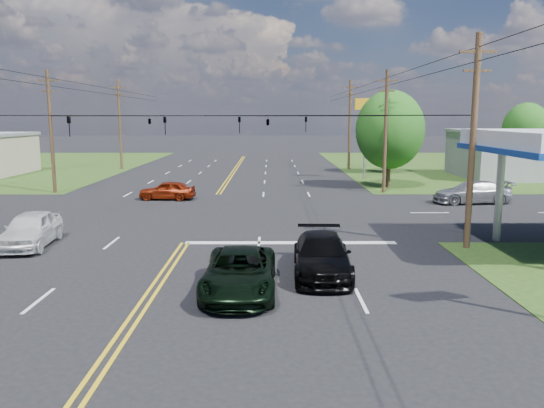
{
  "coord_description": "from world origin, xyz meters",
  "views": [
    {
      "loc": [
        4.05,
        -20.52,
        5.91
      ],
      "look_at": [
        4.12,
        6.0,
        1.56
      ],
      "focal_mm": 35.0,
      "sensor_mm": 36.0,
      "label": 1
    }
  ],
  "objects_px": {
    "retail_ne": "(532,155)",
    "pole_left_far": "(120,124)",
    "pole_right_far": "(350,124)",
    "tree_right_b": "(388,133)",
    "tree_right_a": "(390,130)",
    "pole_se": "(473,140)",
    "pickup_dkgreen": "(240,272)",
    "pickup_white": "(31,229)",
    "pole_ne": "(386,130)",
    "pole_nw": "(51,130)",
    "tree_far_r": "(526,129)",
    "suv_black": "(322,255)"
  },
  "relations": [
    {
      "from": "pole_ne",
      "to": "tree_right_a",
      "type": "relative_size",
      "value": 1.16
    },
    {
      "from": "pole_ne",
      "to": "pickup_white",
      "type": "distance_m",
      "value": 26.97
    },
    {
      "from": "tree_right_a",
      "to": "pickup_dkgreen",
      "type": "height_order",
      "value": "tree_right_a"
    },
    {
      "from": "pole_nw",
      "to": "pickup_dkgreen",
      "type": "bearing_deg",
      "value": -56.52
    },
    {
      "from": "pole_ne",
      "to": "tree_right_b",
      "type": "xyz_separation_m",
      "value": [
        3.5,
        15.0,
        -0.7
      ]
    },
    {
      "from": "tree_right_a",
      "to": "suv_black",
      "type": "relative_size",
      "value": 1.57
    },
    {
      "from": "tree_right_a",
      "to": "tree_right_b",
      "type": "bearing_deg",
      "value": 78.23
    },
    {
      "from": "pole_ne",
      "to": "suv_black",
      "type": "xyz_separation_m",
      "value": [
        -7.01,
        -22.08,
        -4.16
      ]
    },
    {
      "from": "pole_ne",
      "to": "suv_black",
      "type": "height_order",
      "value": "pole_ne"
    },
    {
      "from": "pole_left_far",
      "to": "pickup_white",
      "type": "distance_m",
      "value": 37.34
    },
    {
      "from": "pole_ne",
      "to": "pole_se",
      "type": "bearing_deg",
      "value": -90.0
    },
    {
      "from": "pole_right_far",
      "to": "tree_right_a",
      "type": "xyz_separation_m",
      "value": [
        1.0,
        -16.0,
        -0.3
      ]
    },
    {
      "from": "pole_nw",
      "to": "pickup_dkgreen",
      "type": "height_order",
      "value": "pole_nw"
    },
    {
      "from": "retail_ne",
      "to": "pole_nw",
      "type": "bearing_deg",
      "value": -165.65
    },
    {
      "from": "tree_right_b",
      "to": "suv_black",
      "type": "height_order",
      "value": "tree_right_b"
    },
    {
      "from": "tree_far_r",
      "to": "pickup_dkgreen",
      "type": "xyz_separation_m",
      "value": [
        -31.0,
        -45.19,
        -3.82
      ]
    },
    {
      "from": "pole_right_far",
      "to": "tree_right_a",
      "type": "distance_m",
      "value": 16.03
    },
    {
      "from": "tree_right_b",
      "to": "retail_ne",
      "type": "bearing_deg",
      "value": -16.5
    },
    {
      "from": "pole_nw",
      "to": "tree_far_r",
      "type": "relative_size",
      "value": 1.25
    },
    {
      "from": "tree_far_r",
      "to": "pole_nw",
      "type": "bearing_deg",
      "value": -155.92
    },
    {
      "from": "tree_right_a",
      "to": "suv_black",
      "type": "height_order",
      "value": "tree_right_a"
    },
    {
      "from": "pole_se",
      "to": "pickup_white",
      "type": "relative_size",
      "value": 2.0
    },
    {
      "from": "pole_ne",
      "to": "tree_far_r",
      "type": "xyz_separation_m",
      "value": [
        21.0,
        21.0,
        -0.37
      ]
    },
    {
      "from": "retail_ne",
      "to": "pole_right_far",
      "type": "xyz_separation_m",
      "value": [
        -17.0,
        8.0,
        2.97
      ]
    },
    {
      "from": "pickup_white",
      "to": "pole_nw",
      "type": "bearing_deg",
      "value": 103.21
    },
    {
      "from": "pole_ne",
      "to": "retail_ne",
      "type": "bearing_deg",
      "value": 32.91
    },
    {
      "from": "pole_se",
      "to": "pole_nw",
      "type": "bearing_deg",
      "value": 145.3
    },
    {
      "from": "pole_se",
      "to": "tree_right_a",
      "type": "bearing_deg",
      "value": 87.27
    },
    {
      "from": "pole_se",
      "to": "pole_right_far",
      "type": "relative_size",
      "value": 0.95
    },
    {
      "from": "tree_far_r",
      "to": "pole_ne",
      "type": "bearing_deg",
      "value": -135.0
    },
    {
      "from": "pole_left_far",
      "to": "pole_right_far",
      "type": "height_order",
      "value": "same"
    },
    {
      "from": "pole_left_far",
      "to": "tree_right_b",
      "type": "height_order",
      "value": "pole_left_far"
    },
    {
      "from": "tree_right_b",
      "to": "pickup_white",
      "type": "distance_m",
      "value": 40.34
    },
    {
      "from": "retail_ne",
      "to": "pole_left_far",
      "type": "distance_m",
      "value": 43.84
    },
    {
      "from": "retail_ne",
      "to": "pole_nw",
      "type": "xyz_separation_m",
      "value": [
        -43.0,
        -11.0,
        2.72
      ]
    },
    {
      "from": "tree_far_r",
      "to": "retail_ne",
      "type": "bearing_deg",
      "value": -111.8
    },
    {
      "from": "pole_se",
      "to": "pickup_dkgreen",
      "type": "bearing_deg",
      "value": -148.23
    },
    {
      "from": "suv_black",
      "to": "pickup_white",
      "type": "bearing_deg",
      "value": 163.33
    },
    {
      "from": "retail_ne",
      "to": "pole_ne",
      "type": "bearing_deg",
      "value": -147.09
    },
    {
      "from": "pole_right_far",
      "to": "tree_right_a",
      "type": "bearing_deg",
      "value": -86.42
    },
    {
      "from": "pole_ne",
      "to": "tree_right_b",
      "type": "height_order",
      "value": "pole_ne"
    },
    {
      "from": "retail_ne",
      "to": "tree_right_a",
      "type": "xyz_separation_m",
      "value": [
        -16.0,
        -8.0,
        2.67
      ]
    },
    {
      "from": "tree_right_b",
      "to": "pickup_dkgreen",
      "type": "height_order",
      "value": "tree_right_b"
    },
    {
      "from": "pole_se",
      "to": "tree_right_a",
      "type": "height_order",
      "value": "pole_se"
    },
    {
      "from": "pole_se",
      "to": "pickup_dkgreen",
      "type": "relative_size",
      "value": 1.82
    },
    {
      "from": "pole_right_far",
      "to": "pickup_dkgreen",
      "type": "distance_m",
      "value": 44.56
    },
    {
      "from": "retail_ne",
      "to": "tree_right_b",
      "type": "bearing_deg",
      "value": 163.5
    },
    {
      "from": "pole_right_far",
      "to": "tree_right_b",
      "type": "distance_m",
      "value": 5.4
    },
    {
      "from": "pole_nw",
      "to": "pole_ne",
      "type": "xyz_separation_m",
      "value": [
        26.0,
        0.0,
        0.0
      ]
    },
    {
      "from": "pole_nw",
      "to": "pole_left_far",
      "type": "xyz_separation_m",
      "value": [
        0.0,
        19.0,
        0.25
      ]
    }
  ]
}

